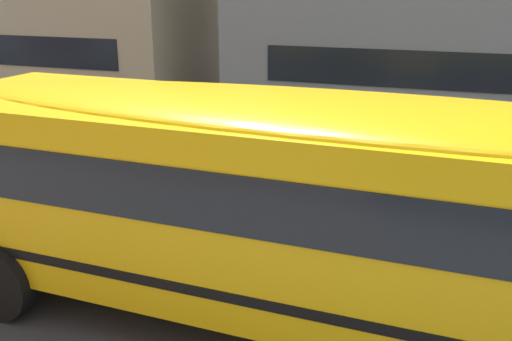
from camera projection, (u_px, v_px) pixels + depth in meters
name	position (u px, v px, depth m)	size (l,w,h in m)	color
ground_plane	(289.00, 253.00, 9.58)	(400.00, 400.00, 0.00)	#38383D
sidewalk_far	(362.00, 143.00, 16.13)	(120.00, 3.00, 0.01)	gray
lane_centreline	(289.00, 253.00, 9.58)	(110.00, 0.16, 0.01)	silver
school_bus	(333.00, 199.00, 6.97)	(13.82, 3.46, 3.08)	yellow
parked_car_white_by_entrance	(93.00, 113.00, 15.96)	(3.97, 2.02, 1.64)	silver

